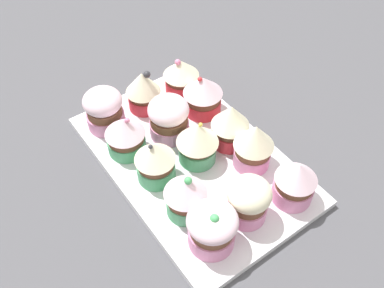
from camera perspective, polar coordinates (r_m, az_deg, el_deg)
ground_plane at (r=67.19cm, az=0.00°, el=-3.20°), size 180.00×180.00×3.00cm
baking_tray at (r=65.55cm, az=0.00°, el=-2.07°), size 36.70×23.42×1.20cm
cupcake_0 at (r=68.45cm, az=-11.61°, el=4.60°), size 6.14×6.14×7.07cm
cupcake_1 at (r=64.33cm, az=-8.84°, el=1.20°), size 6.03×6.03×6.77cm
cupcake_2 at (r=60.24cm, az=-5.00°, el=-2.10°), size 5.84×5.84×7.35cm
cupcake_3 at (r=56.43cm, az=-0.84°, el=-6.79°), size 5.83×5.83×7.38cm
cupcake_4 at (r=54.19cm, az=2.67°, el=-11.00°), size 6.49×6.49×7.02cm
cupcake_5 at (r=70.62cm, az=-6.17°, el=7.31°), size 5.68×5.68×7.57cm
cupcake_6 at (r=65.85cm, az=-3.00°, el=3.64°), size 6.31×6.31×7.16cm
cupcake_7 at (r=62.09cm, az=0.74°, el=0.32°), size 6.24×6.24×7.31cm
cupcake_8 at (r=56.69cm, az=7.74°, el=-7.18°), size 5.85×5.85×7.00cm
cupcake_9 at (r=73.31cm, az=-1.45°, el=9.08°), size 6.10×6.10×6.83cm
cupcake_10 at (r=69.55cm, az=1.45°, el=6.64°), size 6.43×6.43×7.21cm
cupcake_11 at (r=64.55cm, az=5.09°, el=2.63°), size 5.83×5.83×7.50cm
cupcake_12 at (r=61.83cm, az=8.18°, el=-0.11°), size 5.89×5.89×7.90cm
cupcake_13 at (r=59.47cm, az=13.54°, el=-4.86°), size 5.78×5.78×7.09cm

